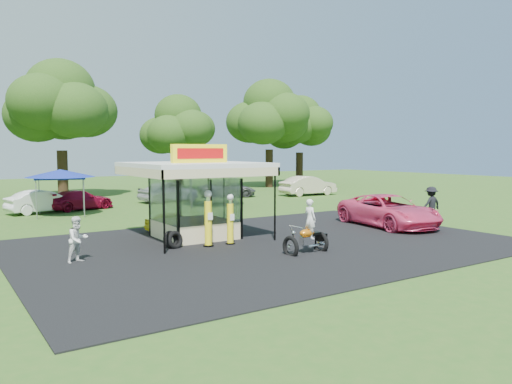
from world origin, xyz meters
TOP-DOWN VIEW (x-y plane):
  - ground at (0.00, 0.00)m, footprint 120.00×120.00m
  - asphalt_apron at (0.00, 2.00)m, footprint 20.00×14.00m
  - gas_station_kiosk at (-2.00, 4.99)m, footprint 5.40×5.40m
  - gas_pump_left at (-2.49, 2.83)m, footprint 0.43×0.43m
  - gas_pump_right at (-1.49, 2.77)m, footprint 0.40×0.40m
  - motorcycle at (0.12, -0.34)m, footprint 1.84×0.94m
  - spare_tires at (-3.84, 3.28)m, footprint 0.93×0.70m
  - a_frame_sign at (8.79, 0.73)m, footprint 0.62×0.72m
  - kiosk_car at (-2.00, 7.20)m, footprint 2.82×1.13m
  - pink_sedan at (7.78, 2.52)m, footprint 3.60×6.26m
  - spectator_west at (-7.59, 2.89)m, footprint 0.97×0.87m
  - spectator_east_a at (11.34, 2.65)m, footprint 1.29×0.80m
  - bg_car_a at (-5.85, 18.34)m, footprint 4.60×2.46m
  - bg_car_b at (-3.56, 18.73)m, footprint 4.78×2.90m
  - bg_car_c at (3.45, 20.33)m, footprint 4.98×2.72m
  - bg_car_d at (9.11, 21.20)m, footprint 5.22×3.57m
  - bg_car_e at (15.78, 18.67)m, footprint 5.17×2.00m
  - tent_west at (-5.21, 16.41)m, footprint 3.98×3.98m
  - tent_east at (4.82, 15.96)m, footprint 4.61×4.61m
  - oak_far_c at (-2.52, 28.10)m, footprint 9.37×9.37m
  - oak_far_d at (8.27, 28.93)m, footprint 7.54×7.54m
  - oak_far_e at (18.47, 28.42)m, footprint 9.32×9.32m
  - oak_far_f at (24.12, 30.39)m, footprint 8.26×8.26m

SIDE VIEW (x-z plane):
  - ground at x=0.00m, z-range 0.00..0.00m
  - asphalt_apron at x=0.00m, z-range 0.00..0.04m
  - spare_tires at x=-3.84m, z-range -0.01..0.74m
  - kiosk_car at x=-2.00m, z-range 0.00..0.96m
  - a_frame_sign at x=8.79m, z-range 0.01..1.02m
  - bg_car_b at x=-3.56m, z-range 0.00..1.29m
  - bg_car_d at x=9.11m, z-range 0.00..1.33m
  - bg_car_a at x=-5.85m, z-range 0.00..1.44m
  - bg_car_c at x=3.45m, z-range 0.00..1.61m
  - spectator_west at x=-7.59m, z-range 0.00..1.63m
  - pink_sedan at x=7.78m, z-range 0.00..1.64m
  - bg_car_e at x=15.78m, z-range 0.00..1.68m
  - motorcycle at x=0.12m, z-range -0.24..1.92m
  - spectator_east_a at x=11.34m, z-range 0.00..1.92m
  - gas_pump_right at x=-1.49m, z-range -0.04..2.09m
  - gas_pump_left at x=-2.49m, z-range -0.05..2.28m
  - gas_station_kiosk at x=-2.00m, z-range -0.31..3.87m
  - tent_west at x=-5.21m, z-range 1.13..3.91m
  - tent_east at x=4.82m, z-range 1.31..4.53m
  - oak_far_d at x=8.27m, z-range 1.23..10.21m
  - oak_far_f at x=24.12m, z-range 1.41..11.36m
  - oak_far_c at x=-2.52m, z-range 1.49..12.52m
  - oak_far_e at x=18.47m, z-range 1.54..12.63m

